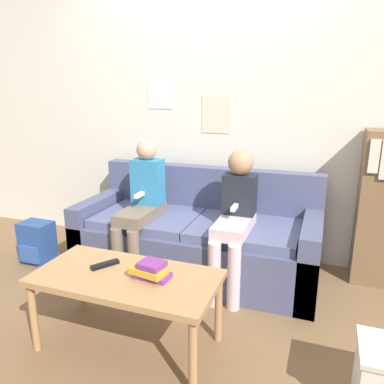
{
  "coord_description": "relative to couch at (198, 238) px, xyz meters",
  "views": [
    {
      "loc": [
        0.94,
        -2.2,
        1.47
      ],
      "look_at": [
        0.0,
        0.39,
        0.71
      ],
      "focal_mm": 35.0,
      "sensor_mm": 36.0,
      "label": 1
    }
  ],
  "objects": [
    {
      "name": "ground_plane",
      "position": [
        0.0,
        -0.52,
        -0.28
      ],
      "size": [
        10.0,
        10.0,
        0.0
      ],
      "primitive_type": "plane",
      "color": "brown"
    },
    {
      "name": "wall_back",
      "position": [
        -0.0,
        0.5,
        1.02
      ],
      "size": [
        8.0,
        0.07,
        2.6
      ],
      "color": "silver",
      "rests_on": "ground_plane"
    },
    {
      "name": "couch",
      "position": [
        0.0,
        0.0,
        0.0
      ],
      "size": [
        1.93,
        0.81,
        0.82
      ],
      "color": "#4C5175",
      "rests_on": "ground_plane"
    },
    {
      "name": "coffee_table",
      "position": [
        -0.06,
        -1.06,
        0.13
      ],
      "size": [
        1.05,
        0.52,
        0.46
      ],
      "color": "#AD7F51",
      "rests_on": "ground_plane"
    },
    {
      "name": "person_left",
      "position": [
        -0.41,
        -0.19,
        0.32
      ],
      "size": [
        0.24,
        0.56,
        1.09
      ],
      "color": "#756656",
      "rests_on": "ground_plane"
    },
    {
      "name": "person_right",
      "position": [
        0.35,
        -0.19,
        0.32
      ],
      "size": [
        0.24,
        0.56,
        1.05
      ],
      "color": "silver",
      "rests_on": "ground_plane"
    },
    {
      "name": "tv_remote",
      "position": [
        -0.23,
        -1.0,
        0.19
      ],
      "size": [
        0.13,
        0.16,
        0.02
      ],
      "rotation": [
        0.0,
        0.0,
        -0.58
      ],
      "color": "black",
      "rests_on": "coffee_table"
    },
    {
      "name": "book_stack",
      "position": [
        0.08,
        -1.04,
        0.22
      ],
      "size": [
        0.23,
        0.15,
        0.1
      ],
      "color": "#7A3389",
      "rests_on": "coffee_table"
    },
    {
      "name": "backpack",
      "position": [
        -1.37,
        -0.34,
        -0.1
      ],
      "size": [
        0.27,
        0.22,
        0.36
      ],
      "color": "#284789",
      "rests_on": "ground_plane"
    }
  ]
}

